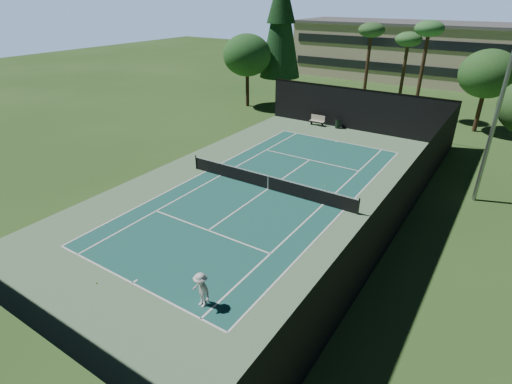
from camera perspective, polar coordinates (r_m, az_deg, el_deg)
ground at (r=27.31m, az=1.70°, el=0.41°), size 160.00×160.00×0.00m
apron_slab at (r=27.30m, az=1.70°, el=0.42°), size 18.00×32.00×0.01m
court_surface at (r=27.30m, az=1.70°, el=0.43°), size 10.97×23.77×0.01m
court_lines at (r=27.30m, az=1.70°, el=0.45°), size 11.07×23.87×0.01m
tennis_net at (r=27.07m, az=1.72°, el=1.47°), size 12.90×0.10×1.10m
fence at (r=26.54m, az=1.83°, el=4.36°), size 18.04×32.05×4.03m
player at (r=17.38m, az=-7.85°, el=-13.71°), size 1.20×0.86×1.68m
tennis_ball_a at (r=20.24m, az=-21.83°, el=-11.95°), size 0.07×0.07×0.07m
tennis_ball_b at (r=30.83m, az=-2.15°, el=3.62°), size 0.06×0.06×0.06m
tennis_ball_c at (r=28.11m, az=9.79°, el=0.88°), size 0.07×0.07×0.07m
tennis_ball_d at (r=31.82m, az=-2.98°, el=4.35°), size 0.06×0.06×0.06m
park_bench at (r=41.49m, az=8.78°, el=10.14°), size 1.50×0.45×1.02m
trash_bin at (r=40.88m, az=11.62°, el=9.56°), size 0.56×0.56×0.95m
pine_tree at (r=49.65m, az=3.60°, el=23.59°), size 4.80×4.80×15.00m
palm_a at (r=47.47m, az=16.12°, el=20.92°), size 2.80×2.80×9.32m
palm_b at (r=48.51m, az=20.92°, el=19.38°), size 2.80×2.80×8.42m
palm_c at (r=44.94m, az=23.43°, el=20.15°), size 2.80×2.80×9.77m
decid_tree_a at (r=43.53m, az=30.25°, el=14.35°), size 5.12×5.12×7.62m
decid_tree_c at (r=47.68m, az=-1.28°, el=18.94°), size 5.44×5.44×8.09m
campus_building at (r=68.58m, az=23.53°, el=17.89°), size 40.50×12.50×8.30m
light_pole at (r=27.52m, az=31.56°, el=11.06°), size 0.90×0.25×12.22m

